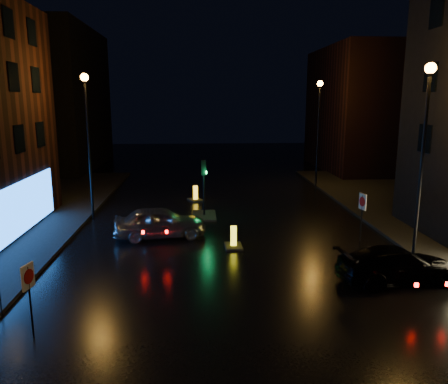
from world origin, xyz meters
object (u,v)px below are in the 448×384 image
(traffic_signal, at_px, (204,209))
(silver_hatchback, at_px, (160,222))
(road_sign_left, at_px, (29,283))
(road_sign_right, at_px, (362,206))
(bollard_near, at_px, (234,243))
(bollard_far, at_px, (196,197))
(dark_sedan, at_px, (397,265))

(traffic_signal, xyz_separation_m, silver_hatchback, (-2.31, -3.90, 0.29))
(road_sign_left, xyz_separation_m, road_sign_right, (12.99, 8.18, 0.12))
(bollard_near, bearing_deg, traffic_signal, 101.33)
(traffic_signal, bearing_deg, road_sign_right, -34.02)
(traffic_signal, height_order, silver_hatchback, traffic_signal)
(traffic_signal, xyz_separation_m, road_sign_right, (7.70, -5.20, 1.32))
(traffic_signal, bearing_deg, bollard_far, 96.97)
(bollard_near, relative_size, road_sign_left, 0.54)
(traffic_signal, distance_m, bollard_far, 4.39)
(traffic_signal, xyz_separation_m, bollard_far, (-0.53, 4.35, -0.27))
(traffic_signal, bearing_deg, road_sign_left, -111.61)
(dark_sedan, bearing_deg, road_sign_right, -10.98)
(traffic_signal, relative_size, silver_hatchback, 0.74)
(traffic_signal, relative_size, road_sign_left, 1.52)
(traffic_signal, bearing_deg, silver_hatchback, -120.62)
(traffic_signal, distance_m, silver_hatchback, 4.54)
(dark_sedan, xyz_separation_m, bollard_near, (-5.97, 4.39, -0.45))
(silver_hatchback, xyz_separation_m, road_sign_left, (-2.99, -9.48, 0.91))
(silver_hatchback, distance_m, road_sign_right, 10.14)
(silver_hatchback, xyz_separation_m, bollard_near, (3.62, -1.82, -0.56))
(dark_sedan, relative_size, bollard_near, 3.83)
(dark_sedan, height_order, bollard_far, dark_sedan)
(traffic_signal, distance_m, road_sign_right, 9.38)
(silver_hatchback, xyz_separation_m, bollard_far, (1.77, 8.24, -0.56))
(dark_sedan, bearing_deg, traffic_signal, 29.59)
(bollard_near, xyz_separation_m, road_sign_left, (-6.61, -7.66, 1.47))
(dark_sedan, distance_m, road_sign_right, 5.06)
(silver_hatchback, distance_m, bollard_far, 8.45)
(dark_sedan, height_order, bollard_near, dark_sedan)
(dark_sedan, bearing_deg, bollard_far, 22.21)
(dark_sedan, height_order, road_sign_left, road_sign_left)
(silver_hatchback, bearing_deg, bollard_near, -124.22)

